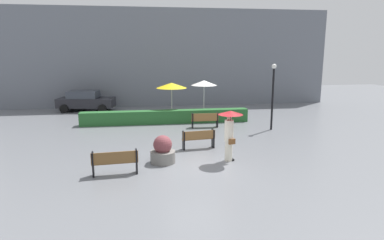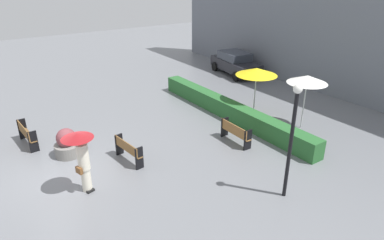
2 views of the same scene
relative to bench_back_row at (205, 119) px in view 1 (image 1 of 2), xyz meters
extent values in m
plane|color=slate|center=(-1.69, -6.82, -0.51)|extent=(60.00, 60.00, 0.00)
cube|color=olive|center=(0.00, 0.06, -0.09)|extent=(1.65, 0.31, 0.04)
cube|color=olive|center=(0.00, -0.10, 0.15)|extent=(1.64, 0.07, 0.44)
cube|color=black|center=(-0.76, 0.06, -0.07)|extent=(0.07, 0.38, 0.88)
cube|color=black|center=(0.76, 0.03, -0.07)|extent=(0.07, 0.38, 0.88)
cube|color=brown|center=(-4.83, -7.32, -0.05)|extent=(1.72, 0.38, 0.04)
cube|color=brown|center=(-4.82, -7.47, 0.19)|extent=(1.71, 0.17, 0.44)
cube|color=black|center=(-5.62, -7.41, -0.05)|extent=(0.09, 0.35, 0.92)
cube|color=black|center=(-4.04, -7.28, -0.05)|extent=(0.09, 0.35, 0.92)
cube|color=brown|center=(-1.16, -4.38, -0.04)|extent=(1.59, 0.40, 0.04)
cube|color=brown|center=(-1.14, -4.52, 0.18)|extent=(1.57, 0.22, 0.40)
cube|color=black|center=(-1.88, -4.49, -0.07)|extent=(0.10, 0.33, 0.89)
cube|color=black|center=(-0.43, -4.32, -0.07)|extent=(0.10, 0.33, 0.89)
cylinder|color=silver|center=(-0.21, -6.39, -0.09)|extent=(0.32, 0.32, 0.84)
cube|color=black|center=(-0.15, -6.38, -0.47)|extent=(0.38, 0.34, 0.08)
cylinder|color=silver|center=(-0.21, -6.39, 0.79)|extent=(0.38, 0.38, 0.91)
sphere|color=tan|center=(-0.21, -6.39, 1.35)|extent=(0.21, 0.21, 0.21)
cube|color=brown|center=(-0.13, -6.60, 0.38)|extent=(0.30, 0.17, 0.22)
cylinder|color=black|center=(-0.18, -6.49, 1.13)|extent=(0.02, 0.02, 0.90)
cone|color=maroon|center=(-0.18, -6.49, 1.58)|extent=(1.03, 1.03, 0.16)
cylinder|color=slate|center=(-2.97, -6.22, -0.26)|extent=(1.04, 1.04, 0.49)
sphere|color=brown|center=(-2.97, -6.22, 0.27)|extent=(0.78, 0.78, 0.78)
cylinder|color=black|center=(3.77, -1.14, 1.28)|extent=(0.12, 0.12, 3.59)
sphere|color=white|center=(3.77, -1.14, 3.20)|extent=(0.28, 0.28, 0.28)
cylinder|color=silver|center=(-1.75, 2.80, 0.64)|extent=(0.06, 0.06, 2.31)
cone|color=yellow|center=(-1.75, 2.80, 1.80)|extent=(2.04, 2.04, 0.35)
cylinder|color=silver|center=(0.61, 3.61, 0.68)|extent=(0.06, 0.06, 2.38)
cone|color=white|center=(0.61, 3.61, 1.87)|extent=(1.81, 1.81, 0.35)
cube|color=#28602D|center=(-2.25, 1.58, -0.09)|extent=(10.69, 0.70, 0.84)
cube|color=slate|center=(-1.69, 9.18, 3.50)|extent=(28.00, 1.20, 8.01)
cube|color=black|center=(-7.97, 7.03, 0.16)|extent=(4.42, 2.37, 0.70)
cube|color=#333842|center=(-8.17, 7.06, 0.78)|extent=(2.42, 1.93, 0.55)
cylinder|color=black|center=(-6.42, 7.68, -0.19)|extent=(0.67, 0.32, 0.64)
cylinder|color=black|center=(-6.69, 5.95, -0.19)|extent=(0.67, 0.32, 0.64)
cylinder|color=black|center=(-9.25, 8.12, -0.19)|extent=(0.67, 0.32, 0.64)
cylinder|color=black|center=(-9.51, 6.39, -0.19)|extent=(0.67, 0.32, 0.64)
camera|label=1|loc=(-3.79, -19.68, 4.05)|focal=31.58mm
camera|label=2|loc=(9.67, -8.91, 6.32)|focal=31.73mm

